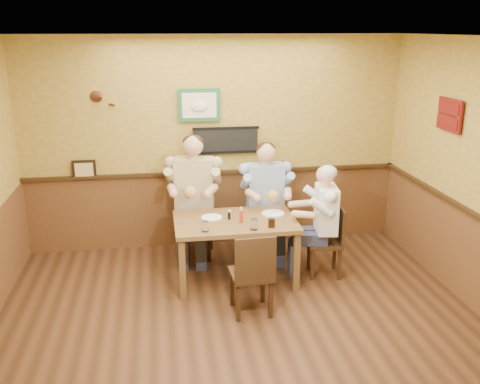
# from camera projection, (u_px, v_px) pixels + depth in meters

# --- Properties ---
(room) EXTENTS (5.02, 5.03, 2.81)m
(room) POSITION_uv_depth(u_px,v_px,m) (258.00, 165.00, 4.81)
(room) COLOR #371F10
(room) RESTS_ON ground
(dining_table) EXTENTS (1.40, 0.90, 0.75)m
(dining_table) POSITION_uv_depth(u_px,v_px,m) (235.00, 227.00, 6.19)
(dining_table) COLOR brown
(dining_table) RESTS_ON ground
(chair_back_left) EXTENTS (0.54, 0.54, 1.01)m
(chair_back_left) POSITION_uv_depth(u_px,v_px,m) (195.00, 219.00, 6.91)
(chair_back_left) COLOR #372311
(chair_back_left) RESTS_ON ground
(chair_back_right) EXTENTS (0.44, 0.44, 0.95)m
(chair_back_right) POSITION_uv_depth(u_px,v_px,m) (265.00, 220.00, 6.95)
(chair_back_right) COLOR #372311
(chair_back_right) RESTS_ON ground
(chair_right_end) EXTENTS (0.45, 0.45, 0.86)m
(chair_right_end) POSITION_uv_depth(u_px,v_px,m) (325.00, 241.00, 6.39)
(chair_right_end) COLOR #372311
(chair_right_end) RESTS_ON ground
(chair_near_side) EXTENTS (0.44, 0.44, 0.91)m
(chair_near_side) POSITION_uv_depth(u_px,v_px,m) (251.00, 272.00, 5.52)
(chair_near_side) COLOR #372311
(chair_near_side) RESTS_ON ground
(diner_tan_shirt) EXTENTS (0.77, 0.77, 1.45)m
(diner_tan_shirt) POSITION_uv_depth(u_px,v_px,m) (195.00, 203.00, 6.85)
(diner_tan_shirt) COLOR beige
(diner_tan_shirt) RESTS_ON ground
(diner_blue_polo) EXTENTS (0.63, 0.63, 1.36)m
(diner_blue_polo) POSITION_uv_depth(u_px,v_px,m) (265.00, 206.00, 6.88)
(diner_blue_polo) COLOR #869FCA
(diner_blue_polo) RESTS_ON ground
(diner_white_elder) EXTENTS (0.64, 0.64, 1.22)m
(diner_white_elder) POSITION_uv_depth(u_px,v_px,m) (325.00, 227.00, 6.33)
(diner_white_elder) COLOR white
(diner_white_elder) RESTS_ON ground
(water_glass_left) EXTENTS (0.08, 0.08, 0.12)m
(water_glass_left) POSITION_uv_depth(u_px,v_px,m) (205.00, 226.00, 5.80)
(water_glass_left) COLOR white
(water_glass_left) RESTS_ON dining_table
(water_glass_mid) EXTENTS (0.08, 0.08, 0.12)m
(water_glass_mid) POSITION_uv_depth(u_px,v_px,m) (254.00, 224.00, 5.85)
(water_glass_mid) COLOR silver
(water_glass_mid) RESTS_ON dining_table
(cola_tumbler) EXTENTS (0.08, 0.08, 0.10)m
(cola_tumbler) POSITION_uv_depth(u_px,v_px,m) (272.00, 223.00, 5.93)
(cola_tumbler) COLOR black
(cola_tumbler) RESTS_ON dining_table
(hot_sauce_bottle) EXTENTS (0.04, 0.04, 0.17)m
(hot_sauce_bottle) POSITION_uv_depth(u_px,v_px,m) (241.00, 216.00, 6.05)
(hot_sauce_bottle) COLOR #B42E13
(hot_sauce_bottle) RESTS_ON dining_table
(salt_shaker) EXTENTS (0.05, 0.05, 0.09)m
(salt_shaker) POSITION_uv_depth(u_px,v_px,m) (230.00, 214.00, 6.21)
(salt_shaker) COLOR silver
(salt_shaker) RESTS_ON dining_table
(pepper_shaker) EXTENTS (0.04, 0.04, 0.08)m
(pepper_shaker) POSITION_uv_depth(u_px,v_px,m) (229.00, 216.00, 6.17)
(pepper_shaker) COLOR black
(pepper_shaker) RESTS_ON dining_table
(plate_far_left) EXTENTS (0.31, 0.31, 0.02)m
(plate_far_left) POSITION_uv_depth(u_px,v_px,m) (212.00, 217.00, 6.22)
(plate_far_left) COLOR white
(plate_far_left) RESTS_ON dining_table
(plate_far_right) EXTENTS (0.34, 0.34, 0.02)m
(plate_far_right) POSITION_uv_depth(u_px,v_px,m) (273.00, 213.00, 6.35)
(plate_far_right) COLOR white
(plate_far_right) RESTS_ON dining_table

